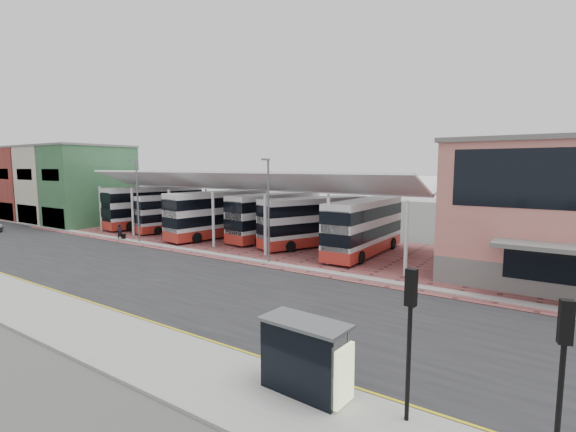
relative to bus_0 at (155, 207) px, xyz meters
The scene contains 25 objects.
ground 25.77m from the bus_0, 33.27° to the right, with size 140.00×140.00×0.00m, color #3F413C.
road 26.32m from the bus_0, 35.10° to the right, with size 120.00×14.00×0.02m, color black.
forecourt 23.60m from the bus_0, ahead, with size 72.00×16.00×0.06m, color brown.
sidewalk 31.59m from the bus_0, 47.09° to the right, with size 120.00×4.00×0.14m, color gray.
north_kerb 22.97m from the bus_0, 20.15° to the right, with size 120.00×0.80×0.14m, color gray.
yellow_line_near 30.16m from the bus_0, 44.50° to the right, with size 120.00×0.12×0.01m, color gold.
yellow_line_far 29.95m from the bus_0, 44.09° to the right, with size 120.00×0.12×0.01m, color gold.
canopy 15.78m from the bus_0, ahead, with size 37.00×11.63×7.07m.
shop_green 9.46m from the bus_0, 160.14° to the right, with size 6.40×10.20×10.22m.
shop_cream 15.59m from the bus_0, 168.40° to the right, with size 6.40×10.20×10.22m.
shop_brick 21.93m from the bus_0, behind, with size 6.40×10.20×10.22m.
shop_ochre 28.35m from the bus_0, behind, with size 6.40×10.20×10.22m.
lamp_west 10.93m from the bus_0, 46.33° to the right, with size 0.16×0.90×8.07m.
lamp_east 24.77m from the bus_0, 18.39° to the right, with size 0.16×0.90×8.07m.
bus_0 is the anchor object (origin of this frame).
bus_1 4.80m from the bus_0, ahead, with size 4.05×10.41×4.19m.
bus_2 11.97m from the bus_0, ahead, with size 4.42×11.98×4.83m.
bus_3 17.63m from the bus_0, ahead, with size 4.11×11.64×4.69m.
bus_4 22.75m from the bus_0, ahead, with size 6.59×11.15×4.54m.
bus_5 28.20m from the bus_0, ahead, with size 2.97×11.28×4.63m.
pedestrian 9.50m from the bus_0, 59.54° to the right, with size 0.59×0.39×1.61m, color black.
suitcase 9.51m from the bus_0, 57.52° to the right, with size 0.33×0.23×0.56m, color black.
bus_shelter 42.33m from the bus_0, 31.92° to the right, with size 3.07×1.53×2.39m.
traffic_signal_west 44.62m from the bus_0, 29.20° to the right, with size 0.32×0.27×4.50m.
traffic_signal_east 47.93m from the bus_0, 27.34° to the right, with size 0.34×0.30×4.33m.
Camera 1 is at (21.04, -19.01, 7.46)m, focal length 26.00 mm.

